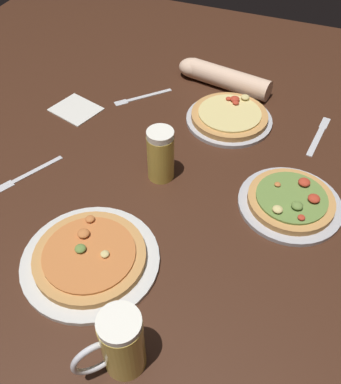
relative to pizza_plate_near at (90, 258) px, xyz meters
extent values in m
cube|color=#3D2114|center=(0.10, 0.26, -0.03)|extent=(2.40, 2.40, 0.03)
cylinder|color=silver|center=(0.00, 0.00, -0.01)|extent=(0.33, 0.33, 0.01)
cylinder|color=tan|center=(0.00, 0.00, 0.01)|extent=(0.26, 0.26, 0.02)
cylinder|color=#C67038|center=(0.00, 0.00, 0.02)|extent=(0.22, 0.22, 0.01)
ellipsoid|color=#DBC67A|center=(0.04, 0.01, 0.03)|extent=(0.02, 0.02, 0.01)
ellipsoid|color=olive|center=(-0.02, 0.00, 0.03)|extent=(0.03, 0.03, 0.01)
ellipsoid|color=#C67038|center=(-0.04, 0.09, 0.03)|extent=(0.02, 0.02, 0.01)
ellipsoid|color=#C67038|center=(-0.04, 0.04, 0.03)|extent=(0.03, 0.03, 0.01)
cylinder|color=#B2B2B7|center=(0.40, 0.35, -0.01)|extent=(0.27, 0.27, 0.01)
cylinder|color=tan|center=(0.40, 0.35, 0.01)|extent=(0.23, 0.23, 0.02)
cylinder|color=olive|center=(0.40, 0.35, 0.02)|extent=(0.19, 0.19, 0.01)
ellipsoid|color=#DBC67A|center=(0.38, 0.29, 0.03)|extent=(0.03, 0.03, 0.01)
ellipsoid|color=#B73823|center=(0.44, 0.29, 0.02)|extent=(0.02, 0.02, 0.01)
ellipsoid|color=#B73823|center=(0.42, 0.41, 0.03)|extent=(0.03, 0.03, 0.02)
ellipsoid|color=olive|center=(0.42, 0.32, 0.03)|extent=(0.03, 0.03, 0.01)
ellipsoid|color=#B73823|center=(0.45, 0.36, 0.03)|extent=(0.03, 0.03, 0.02)
ellipsoid|color=#C67038|center=(0.36, 0.38, 0.02)|extent=(0.02, 0.02, 0.01)
cylinder|color=#B2B2B7|center=(0.15, 0.65, -0.01)|extent=(0.28, 0.28, 0.01)
cylinder|color=tan|center=(0.15, 0.65, 0.01)|extent=(0.25, 0.25, 0.02)
cylinder|color=#DBC67A|center=(0.15, 0.65, 0.02)|extent=(0.20, 0.20, 0.01)
ellipsoid|color=#B73823|center=(0.15, 0.70, 0.03)|extent=(0.02, 0.02, 0.01)
ellipsoid|color=#DBC67A|center=(0.17, 0.74, 0.03)|extent=(0.03, 0.03, 0.01)
ellipsoid|color=#B73823|center=(0.12, 0.71, 0.02)|extent=(0.02, 0.02, 0.01)
ellipsoid|color=#B73823|center=(0.14, 0.71, 0.03)|extent=(0.03, 0.03, 0.02)
cylinder|color=gold|center=(0.18, -0.18, 0.06)|extent=(0.08, 0.08, 0.15)
cylinder|color=white|center=(0.18, -0.18, 0.14)|extent=(0.08, 0.08, 0.01)
torus|color=silver|center=(0.15, -0.22, 0.06)|extent=(0.07, 0.08, 0.10)
cylinder|color=gold|center=(0.04, 0.33, 0.05)|extent=(0.07, 0.07, 0.14)
cylinder|color=white|center=(0.04, 0.33, 0.13)|extent=(0.07, 0.07, 0.02)
torus|color=silver|center=(0.01, 0.37, 0.05)|extent=(0.07, 0.07, 0.09)
cube|color=silver|center=(-0.35, 0.52, -0.01)|extent=(0.18, 0.16, 0.01)
cube|color=silver|center=(-0.30, 0.22, -0.01)|extent=(0.09, 0.15, 0.01)
cube|color=silver|center=(-0.34, 0.13, -0.01)|extent=(0.04, 0.05, 0.00)
cube|color=silver|center=(-0.16, 0.68, -0.01)|extent=(0.13, 0.14, 0.01)
cube|color=silver|center=(-0.22, 0.61, -0.01)|extent=(0.05, 0.05, 0.00)
cube|color=silver|center=(0.43, 0.66, -0.01)|extent=(0.04, 0.17, 0.01)
cube|color=silver|center=(0.44, 0.75, -0.01)|extent=(0.03, 0.06, 0.00)
cylinder|color=beige|center=(0.09, 0.83, 0.02)|extent=(0.30, 0.12, 0.07)
ellipsoid|color=beige|center=(-0.06, 0.86, 0.02)|extent=(0.10, 0.08, 0.06)
camera|label=1|loc=(0.39, -0.47, 0.83)|focal=40.03mm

